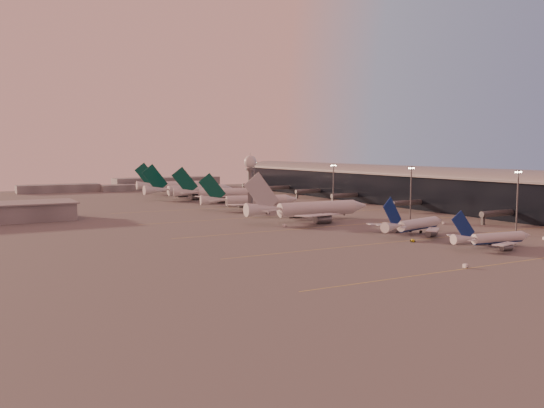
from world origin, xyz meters
TOP-DOWN VIEW (x-y plane):
  - ground at (0.00, 0.00)m, footprint 700.00×700.00m
  - taxiway_markings at (30.00, 56.00)m, footprint 180.00×185.25m
  - terminal at (107.88, 110.09)m, footprint 57.00×362.00m
  - radar_tower at (5.00, 120.00)m, footprint 6.40×6.40m
  - mast_a at (58.00, 0.00)m, footprint 3.60×0.56m
  - mast_b at (55.00, 55.00)m, footprint 3.60×0.56m
  - mast_c at (50.00, 110.00)m, footprint 3.60×0.56m
  - mast_d at (48.00, 200.00)m, footprint 3.60×0.56m
  - distant_horizon at (2.62, 325.14)m, footprint 165.00×37.50m
  - narrowbody_near at (27.71, -14.76)m, footprint 33.21×26.37m
  - narrowbody_mid at (25.92, 20.64)m, footprint 38.69×30.50m
  - widebody_white at (13.96, 76.94)m, footprint 64.83×51.90m
  - greentail_a at (12.65, 135.60)m, footprint 54.82×43.84m
  - greentail_b at (18.30, 187.13)m, footprint 58.93×46.90m
  - greentail_c at (9.07, 218.47)m, footprint 64.51×52.05m
  - greentail_d at (18.78, 269.12)m, footprint 63.91×51.49m
  - gsv_truck_a at (-5.54, -34.23)m, footprint 5.83×2.48m
  - gsv_tug_mid at (12.35, 6.67)m, footprint 3.63×2.81m
  - gsv_truck_b at (58.60, 37.42)m, footprint 4.82×2.13m
  - gsv_truck_c at (-6.61, 63.70)m, footprint 5.70×3.12m
  - gsv_catering_b at (58.51, 68.34)m, footprint 5.83×3.02m
  - gsv_tug_far at (9.40, 109.10)m, footprint 2.54×3.71m
  - gsv_tug_hangar at (44.08, 156.84)m, footprint 4.54×3.91m

SIDE VIEW (x-z plane):
  - ground at x=0.00m, z-range 0.00..0.00m
  - taxiway_markings at x=30.00m, z-range 0.00..0.02m
  - gsv_tug_mid at x=12.35m, z-range 0.01..0.93m
  - gsv_tug_far at x=9.40m, z-range 0.01..1.00m
  - gsv_tug_hangar at x=44.08m, z-range 0.02..1.13m
  - gsv_truck_b at x=58.60m, z-range 0.02..1.91m
  - gsv_truck_c at x=-6.61m, z-range 0.02..2.20m
  - gsv_truck_a at x=-5.54m, z-range 0.02..2.32m
  - gsv_catering_b at x=58.51m, z-range 0.00..4.66m
  - narrowbody_near at x=27.71m, z-range -3.87..9.13m
  - narrowbody_mid at x=25.92m, z-range -4.58..10.81m
  - greentail_a at x=12.65m, z-range -6.51..13.63m
  - distant_horizon at x=2.62m, z-range -0.61..8.39m
  - greentail_b at x=18.30m, z-range -7.12..14.90m
  - widebody_white at x=13.96m, z-range -7.44..15.35m
  - greentail_d at x=18.78m, z-range -7.50..15.70m
  - greentail_c at x=9.07m, z-range -7.57..15.85m
  - terminal at x=107.88m, z-range -1.00..22.04m
  - mast_a at x=58.00m, z-range 1.24..26.24m
  - mast_b at x=55.00m, z-range 1.24..26.24m
  - mast_c at x=50.00m, z-range 1.24..26.24m
  - mast_d at x=48.00m, z-range 1.24..26.24m
  - radar_tower at x=5.00m, z-range 5.40..36.50m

